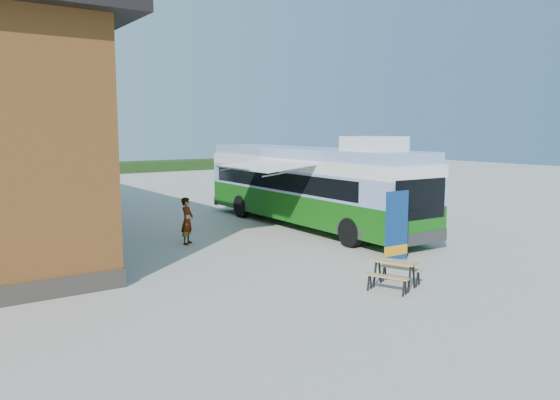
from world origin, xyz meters
TOP-DOWN VIEW (x-y plane):
  - ground at (0.00, 0.00)m, footprint 100.00×100.00m
  - hedge at (8.00, 38.00)m, footprint 40.00×3.00m
  - bus at (3.04, 4.40)m, footprint 2.99×12.70m
  - awning at (0.99, 4.20)m, footprint 2.76×4.37m
  - banner at (1.49, -2.09)m, footprint 0.97×0.20m
  - picnic_table at (-0.69, -4.10)m, footprint 1.61×1.53m
  - person_a at (-2.77, 4.08)m, footprint 0.73×0.72m
  - person_b at (-5.70, 8.34)m, footprint 0.95×1.01m
  - slurry_tanker at (-5.70, 20.15)m, footprint 3.07×6.17m

SIDE VIEW (x-z plane):
  - ground at x=0.00m, z-range 0.00..0.00m
  - hedge at x=8.00m, z-range 0.00..1.00m
  - picnic_table at x=-0.69m, z-range 0.18..0.90m
  - person_b at x=-5.70m, z-range 0.00..1.64m
  - person_a at x=-2.77m, z-range 0.00..1.70m
  - banner at x=1.49m, z-range -0.20..2.03m
  - slurry_tanker at x=-5.70m, z-range 0.18..2.53m
  - bus at x=3.04m, z-range -0.09..3.80m
  - awning at x=0.99m, z-range 2.57..3.09m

